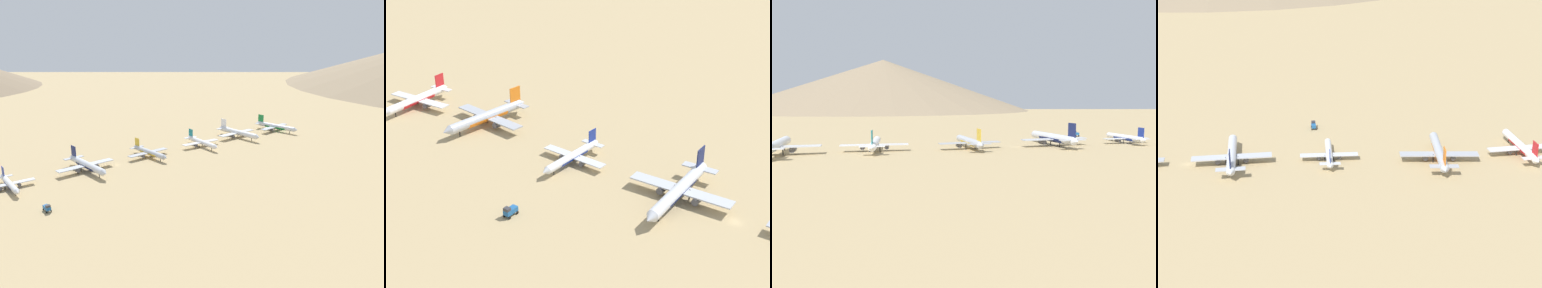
% 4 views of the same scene
% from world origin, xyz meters
% --- Properties ---
extents(ground_plane, '(1983.26, 1983.26, 0.00)m').
position_xyz_m(ground_plane, '(0.00, 0.00, 0.00)').
color(ground_plane, tan).
extents(parked_jet_0, '(42.40, 34.49, 12.22)m').
position_xyz_m(parked_jet_0, '(-2.26, -163.27, 4.07)').
color(parked_jet_0, white).
rests_on(parked_jet_0, ground).
extents(parked_jet_1, '(47.05, 38.30, 13.56)m').
position_xyz_m(parked_jet_1, '(-6.85, -120.91, 4.51)').
color(parked_jet_1, '#B2B7C1').
rests_on(parked_jet_1, ground).
extents(parked_jet_2, '(34.79, 28.20, 10.05)m').
position_xyz_m(parked_jet_2, '(-0.60, -68.01, 3.34)').
color(parked_jet_2, silver).
rests_on(parked_jet_2, ground).
extents(parked_jet_3, '(47.07, 38.22, 13.58)m').
position_xyz_m(parked_jet_3, '(-0.63, -21.35, 4.52)').
color(parked_jet_3, silver).
rests_on(parked_jet_3, ground).
extents(service_truck, '(5.25, 2.76, 3.90)m').
position_xyz_m(service_truck, '(41.82, -62.26, 2.08)').
color(service_truck, '#1E5999').
rests_on(service_truck, ground).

